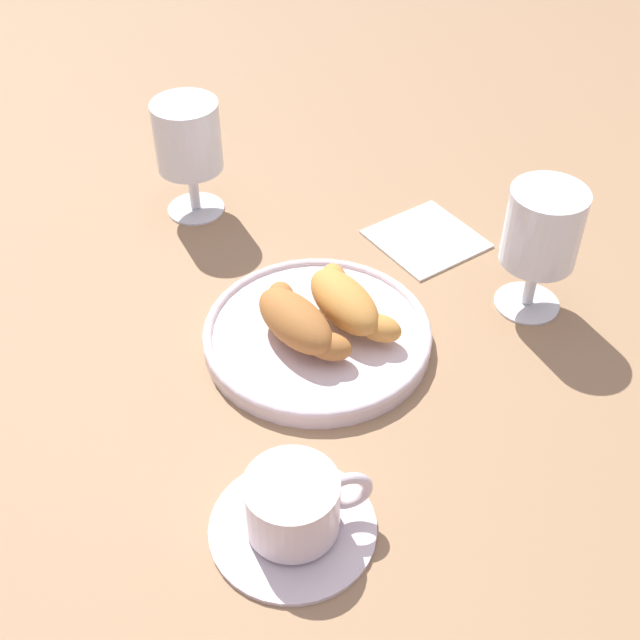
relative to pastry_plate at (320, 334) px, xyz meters
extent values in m
plane|color=#997551|center=(-0.02, 0.00, -0.01)|extent=(2.20, 2.20, 0.00)
cylinder|color=silver|center=(0.00, 0.00, 0.00)|extent=(0.23, 0.23, 0.02)
torus|color=silver|center=(0.00, 0.00, 0.00)|extent=(0.23, 0.23, 0.01)
ellipsoid|color=#AD6B33|center=(0.01, -0.03, 0.03)|extent=(0.11, 0.08, 0.04)
ellipsoid|color=#AD6B33|center=(0.04, 0.00, 0.02)|extent=(0.05, 0.05, 0.03)
ellipsoid|color=#AD6B33|center=(-0.04, -0.03, 0.02)|extent=(0.05, 0.04, 0.03)
ellipsoid|color=#CC893D|center=(-0.01, 0.03, 0.03)|extent=(0.11, 0.07, 0.04)
ellipsoid|color=#CC893D|center=(0.03, 0.05, 0.02)|extent=(0.05, 0.05, 0.03)
ellipsoid|color=#CC893D|center=(-0.05, 0.03, 0.02)|extent=(0.05, 0.04, 0.03)
cylinder|color=silver|center=(0.20, -0.08, -0.01)|extent=(0.14, 0.14, 0.01)
cylinder|color=silver|center=(0.20, -0.08, 0.02)|extent=(0.08, 0.08, 0.05)
cylinder|color=#937A60|center=(0.20, -0.08, 0.05)|extent=(0.07, 0.07, 0.01)
torus|color=silver|center=(0.21, -0.04, 0.03)|extent=(0.01, 0.04, 0.04)
cylinder|color=white|center=(0.00, 0.22, -0.01)|extent=(0.07, 0.07, 0.01)
cylinder|color=white|center=(0.00, 0.22, 0.02)|extent=(0.01, 0.01, 0.05)
cylinder|color=white|center=(0.00, 0.22, 0.09)|extent=(0.08, 0.08, 0.08)
cylinder|color=gold|center=(0.00, 0.22, 0.08)|extent=(0.07, 0.07, 0.06)
cylinder|color=white|center=(-0.26, -0.08, -0.01)|extent=(0.07, 0.07, 0.01)
cylinder|color=white|center=(-0.26, -0.08, 0.02)|extent=(0.01, 0.01, 0.05)
cylinder|color=white|center=(-0.26, -0.08, 0.09)|extent=(0.08, 0.08, 0.08)
cylinder|color=yellow|center=(-0.26, -0.08, 0.08)|extent=(0.07, 0.07, 0.05)
cube|color=silver|center=(-0.13, 0.16, -0.01)|extent=(0.14, 0.14, 0.01)
camera|label=1|loc=(0.58, -0.17, 0.57)|focal=46.91mm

